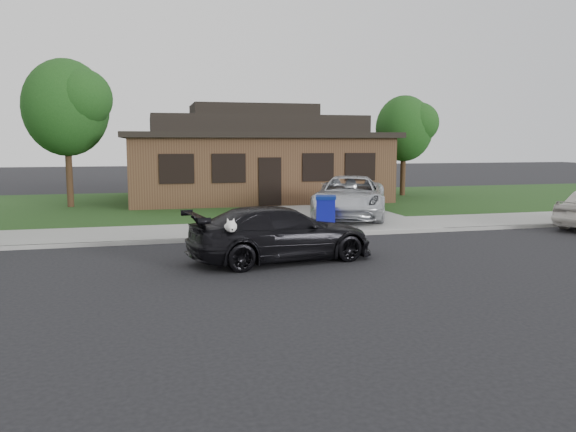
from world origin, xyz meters
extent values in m
plane|color=black|center=(0.00, 0.00, 0.00)|extent=(120.00, 120.00, 0.00)
cube|color=gray|center=(0.00, 5.00, 0.06)|extent=(60.00, 3.00, 0.12)
cube|color=gray|center=(0.00, 3.50, 0.06)|extent=(60.00, 0.12, 0.12)
cube|color=#193814|center=(0.00, 13.00, 0.07)|extent=(60.00, 13.00, 0.13)
cube|color=gray|center=(6.00, 10.00, 0.07)|extent=(4.50, 13.00, 0.14)
imported|color=black|center=(2.00, 0.37, 0.68)|extent=(4.93, 2.68, 1.36)
ellipsoid|color=white|center=(0.60, -0.44, 0.96)|extent=(0.34, 0.40, 0.30)
sphere|color=white|center=(0.60, -0.67, 1.06)|extent=(0.26, 0.26, 0.26)
cube|color=white|center=(0.60, -0.79, 1.01)|extent=(0.09, 0.12, 0.08)
sphere|color=black|center=(0.60, -0.85, 1.01)|extent=(0.04, 0.04, 0.04)
cone|color=white|center=(0.53, -0.62, 1.19)|extent=(0.11, 0.11, 0.14)
cone|color=white|center=(0.66, -0.62, 1.19)|extent=(0.11, 0.11, 0.14)
imported|color=silver|center=(6.17, 6.78, 0.91)|extent=(4.51, 6.07, 1.53)
cube|color=#0C1186|center=(4.41, 4.28, 0.61)|extent=(0.75, 0.75, 0.98)
cube|color=navy|center=(4.41, 4.28, 1.16)|extent=(0.82, 0.82, 0.11)
cylinder|color=black|center=(4.19, 3.98, 0.20)|extent=(0.10, 0.16, 0.15)
cylinder|color=black|center=(4.63, 3.98, 0.20)|extent=(0.10, 0.16, 0.15)
cube|color=#422B1C|center=(4.00, 15.00, 1.63)|extent=(12.00, 8.00, 3.00)
cube|color=black|center=(4.00, 15.00, 3.25)|extent=(12.60, 8.60, 0.25)
cube|color=black|center=(4.00, 15.00, 3.78)|extent=(10.00, 6.50, 0.80)
cube|color=black|center=(4.00, 15.00, 4.48)|extent=(6.00, 3.50, 0.60)
cube|color=black|center=(4.00, 10.97, 1.23)|extent=(1.00, 0.06, 2.10)
cube|color=black|center=(0.00, 10.97, 1.83)|extent=(1.30, 0.05, 1.10)
cube|color=black|center=(2.20, 10.97, 1.83)|extent=(1.30, 0.05, 1.10)
cube|color=black|center=(6.20, 10.97, 1.83)|extent=(1.30, 0.05, 1.10)
cube|color=black|center=(8.20, 10.97, 1.83)|extent=(1.30, 0.05, 1.10)
cylinder|color=#332114|center=(-4.50, 13.00, 1.37)|extent=(0.28, 0.28, 2.48)
ellipsoid|color=#143811|center=(-4.50, 13.00, 4.41)|extent=(3.60, 3.60, 4.14)
sphere|color=#26591E|center=(-3.78, 12.46, 4.77)|extent=(2.52, 2.52, 2.52)
cylinder|color=#332114|center=(12.00, 14.50, 1.14)|extent=(0.28, 0.28, 2.03)
ellipsoid|color=#143811|center=(12.00, 14.50, 3.65)|extent=(3.00, 3.00, 3.45)
sphere|color=#26591E|center=(12.60, 14.05, 3.95)|extent=(2.10, 2.10, 2.10)
camera|label=1|loc=(-1.17, -13.01, 2.92)|focal=35.00mm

